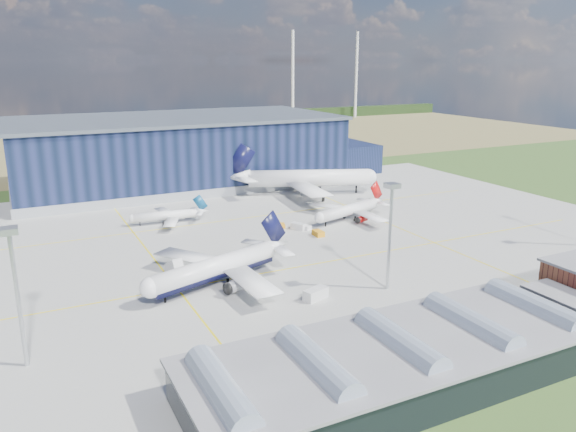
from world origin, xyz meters
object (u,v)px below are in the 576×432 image
(airliner_red, at_px, (348,205))
(gse_van_a, at_px, (316,294))
(light_mast_center, at_px, (391,219))
(gse_tug_c, at_px, (281,226))
(hangar, at_px, (184,153))
(airstair, at_px, (175,274))
(car_b, at_px, (450,319))
(gse_cart_a, at_px, (306,227))
(airliner_widebody, at_px, (309,169))
(airliner_regional, at_px, (165,211))
(light_mast_west, at_px, (15,275))
(gse_van_b, at_px, (298,226))
(gse_cart_b, at_px, (280,232))
(gse_tug_a, at_px, (318,233))
(airliner_navy, at_px, (214,257))

(airliner_red, xyz_separation_m, gse_van_a, (-37.17, -46.68, -3.85))
(light_mast_center, relative_size, gse_tug_c, 6.88)
(airliner_red, bearing_deg, hangar, -86.15)
(airstair, relative_size, car_b, 1.63)
(gse_cart_a, bearing_deg, airliner_widebody, 37.87)
(airliner_widebody, relative_size, airliner_regional, 2.32)
(light_mast_west, height_order, airliner_regional, light_mast_west)
(gse_van_b, height_order, gse_cart_b, gse_van_b)
(light_mast_center, distance_m, airliner_red, 54.02)
(gse_tug_a, bearing_deg, airliner_widebody, 65.50)
(light_mast_center, relative_size, gse_tug_a, 6.21)
(gse_cart_a, height_order, car_b, gse_cart_a)
(airliner_widebody, distance_m, gse_cart_a, 45.61)
(hangar, height_order, gse_cart_b, hangar)
(light_mast_west, xyz_separation_m, car_b, (71.10, -18.00, -14.86))
(airliner_navy, xyz_separation_m, airliner_red, (53.11, 30.72, -1.52))
(airliner_regional, xyz_separation_m, gse_tug_a, (34.64, -30.91, -3.14))
(gse_tug_c, xyz_separation_m, car_b, (2.05, -67.88, -0.16))
(gse_tug_a, xyz_separation_m, airstair, (-44.49, -14.93, 1.02))
(gse_tug_c, bearing_deg, gse_cart_b, -99.82)
(light_mast_center, relative_size, airliner_widebody, 0.41)
(airliner_red, xyz_separation_m, gse_tug_c, (-21.84, 1.16, -4.29))
(gse_cart_a, distance_m, gse_van_b, 2.14)
(airliner_regional, bearing_deg, light_mast_center, 119.50)
(airliner_navy, bearing_deg, gse_van_a, 116.25)
(hangar, bearing_deg, airliner_regional, -112.05)
(gse_cart_b, bearing_deg, light_mast_west, 150.19)
(gse_van_a, bearing_deg, light_mast_center, -115.53)
(light_mast_west, distance_m, airliner_regional, 81.74)
(airstair, bearing_deg, hangar, 64.55)
(hangar, height_order, airstair, hangar)
(airliner_navy, distance_m, gse_cart_b, 40.41)
(airliner_red, bearing_deg, gse_van_b, -10.74)
(light_mast_west, xyz_separation_m, gse_tug_c, (69.05, 49.88, -14.70))
(hangar, relative_size, gse_tug_c, 43.37)
(airliner_red, xyz_separation_m, gse_cart_a, (-15.85, -2.66, -4.38))
(gse_cart_a, bearing_deg, light_mast_center, -118.69)
(gse_van_b, xyz_separation_m, gse_cart_b, (-6.39, -1.41, -0.38))
(airliner_widebody, bearing_deg, airstair, -115.40)
(airliner_widebody, bearing_deg, gse_cart_a, -97.56)
(gse_cart_a, bearing_deg, gse_van_b, 132.37)
(hangar, height_order, airliner_navy, hangar)
(airliner_red, xyz_separation_m, airliner_regional, (-50.27, 21.28, -1.11))
(airliner_widebody, bearing_deg, gse_tug_a, -93.46)
(airliner_red, height_order, gse_tug_c, airliner_red)
(light_mast_center, xyz_separation_m, gse_tug_c, (-0.95, 49.88, -14.70))
(light_mast_west, bearing_deg, light_mast_center, 0.00)
(airliner_red, distance_m, gse_cart_b, 24.76)
(light_mast_west, relative_size, gse_tug_c, 6.88)
(airliner_navy, relative_size, airliner_regional, 1.67)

